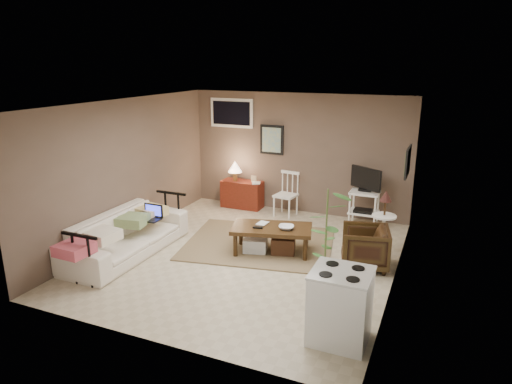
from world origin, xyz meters
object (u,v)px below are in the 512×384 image
at_px(red_console, 242,192).
at_px(tv_stand, 365,196).
at_px(armchair, 365,245).
at_px(sofa, 126,228).
at_px(coffee_table, 271,238).
at_px(spindle_chair, 286,195).
at_px(side_table, 384,214).
at_px(potted_plant, 326,242).
at_px(stove, 340,306).

height_order(red_console, tv_stand, tv_stand).
bearing_deg(armchair, sofa, -86.94).
relative_size(coffee_table, sofa, 0.61).
bearing_deg(red_console, spindle_chair, -7.08).
bearing_deg(sofa, red_console, -12.62).
bearing_deg(sofa, armchair, -73.97).
distance_m(sofa, armchair, 3.73).
relative_size(side_table, potted_plant, 0.67).
bearing_deg(side_table, potted_plant, -103.36).
relative_size(tv_stand, potted_plant, 0.73).
bearing_deg(coffee_table, tv_stand, 58.78).
bearing_deg(tv_stand, coffee_table, -121.22).
xyz_separation_m(coffee_table, stove, (1.56, -1.92, 0.15)).
relative_size(side_table, stove, 1.22).
bearing_deg(tv_stand, red_console, 176.92).
relative_size(spindle_chair, potted_plant, 0.58).
bearing_deg(potted_plant, tv_stand, 90.86).
xyz_separation_m(sofa, side_table, (3.74, 1.73, 0.19)).
xyz_separation_m(tv_stand, side_table, (0.51, -1.07, 0.04)).
bearing_deg(tv_stand, stove, -83.52).
relative_size(red_console, tv_stand, 0.88).
bearing_deg(armchair, red_console, -136.13).
bearing_deg(coffee_table, sofa, -156.06).
bearing_deg(coffee_table, spindle_chair, 102.41).
bearing_deg(tv_stand, side_table, -64.64).
xyz_separation_m(spindle_chair, side_table, (2.05, -1.08, 0.22)).
xyz_separation_m(coffee_table, potted_plant, (1.17, -1.14, 0.55)).
bearing_deg(spindle_chair, stove, -62.54).
distance_m(red_console, tv_stand, 2.60).
bearing_deg(stove, armchair, 92.49).
relative_size(coffee_table, armchair, 2.02).
height_order(side_table, potted_plant, potted_plant).
xyz_separation_m(sofa, tv_stand, (3.24, 2.80, 0.15)).
bearing_deg(red_console, potted_plant, -50.16).
distance_m(sofa, side_table, 4.13).
bearing_deg(stove, red_console, 127.51).
height_order(sofa, stove, sofa).
distance_m(red_console, stove, 4.94).
height_order(tv_stand, armchair, tv_stand).
relative_size(coffee_table, tv_stand, 1.24).
relative_size(red_console, armchair, 1.44).
xyz_separation_m(sofa, spindle_chair, (1.70, 2.81, -0.03)).
bearing_deg(spindle_chair, armchair, -43.38).
bearing_deg(tv_stand, armchair, -79.06).
height_order(sofa, armchair, sofa).
bearing_deg(sofa, stove, -105.00).
height_order(coffee_table, potted_plant, potted_plant).
xyz_separation_m(sofa, armchair, (3.58, 1.03, -0.10)).
height_order(spindle_chair, stove, spindle_chair).
bearing_deg(coffee_table, side_table, 25.95).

